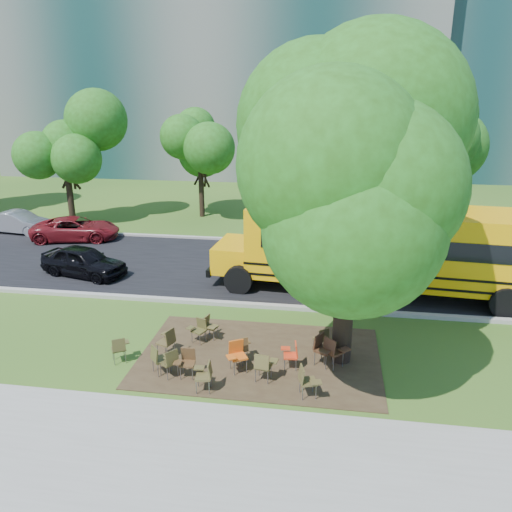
% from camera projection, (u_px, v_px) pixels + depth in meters
% --- Properties ---
extents(ground, '(160.00, 160.00, 0.00)m').
position_uv_depth(ground, '(230.00, 346.00, 15.34)').
color(ground, '#2B5119').
rests_on(ground, ground).
extents(sidewalk, '(60.00, 4.00, 0.04)m').
position_uv_depth(sidewalk, '(183.00, 459.00, 10.64)').
color(sidewalk, gray).
rests_on(sidewalk, ground).
extents(dirt_patch, '(7.00, 4.50, 0.03)m').
position_uv_depth(dirt_patch, '(260.00, 357.00, 14.72)').
color(dirt_patch, '#382819').
rests_on(dirt_patch, ground).
extents(asphalt_road, '(80.00, 8.00, 0.04)m').
position_uv_depth(asphalt_road, '(262.00, 269.00, 21.89)').
color(asphalt_road, black).
rests_on(asphalt_road, ground).
extents(kerb_near, '(80.00, 0.25, 0.14)m').
position_uv_depth(kerb_near, '(246.00, 305.00, 18.13)').
color(kerb_near, gray).
rests_on(kerb_near, ground).
extents(kerb_far, '(80.00, 0.25, 0.14)m').
position_uv_depth(kerb_far, '(273.00, 241.00, 25.72)').
color(kerb_far, gray).
rests_on(kerb_far, ground).
extents(building_main, '(38.00, 16.00, 22.00)m').
position_uv_depth(building_main, '(221.00, 50.00, 46.73)').
color(building_main, slate).
rests_on(building_main, ground).
extents(bg_tree_0, '(5.20, 5.20, 7.18)m').
position_uv_depth(bg_tree_0, '(64.00, 145.00, 27.78)').
color(bg_tree_0, black).
rests_on(bg_tree_0, ground).
extents(bg_tree_2, '(4.80, 4.80, 6.62)m').
position_uv_depth(bg_tree_2, '(200.00, 148.00, 29.71)').
color(bg_tree_2, black).
rests_on(bg_tree_2, ground).
extents(bg_tree_3, '(5.60, 5.60, 7.84)m').
position_uv_depth(bg_tree_3, '(434.00, 140.00, 25.73)').
color(bg_tree_3, black).
rests_on(bg_tree_3, ground).
extents(main_tree, '(7.20, 7.20, 9.24)m').
position_uv_depth(main_tree, '(352.00, 167.00, 12.76)').
color(main_tree, black).
rests_on(main_tree, ground).
extents(school_bus, '(13.75, 4.06, 3.31)m').
position_uv_depth(school_bus, '(407.00, 247.00, 18.64)').
color(school_bus, '#E8A107').
rests_on(school_bus, ground).
extents(chair_0, '(0.54, 0.66, 0.80)m').
position_uv_depth(chair_0, '(119.00, 347.00, 14.29)').
color(chair_0, '#45401E').
rests_on(chair_0, ground).
extents(chair_1, '(0.74, 0.59, 0.86)m').
position_uv_depth(chair_1, '(159.00, 357.00, 13.66)').
color(chair_1, '#46411E').
rests_on(chair_1, ground).
extents(chair_2, '(0.58, 0.73, 0.86)m').
position_uv_depth(chair_2, '(170.00, 360.00, 13.54)').
color(chair_2, '#423C1D').
rests_on(chair_2, ground).
extents(chair_3, '(0.55, 0.52, 0.83)m').
position_uv_depth(chair_3, '(187.00, 360.00, 13.56)').
color(chair_3, '#4D341B').
rests_on(chair_3, ground).
extents(chair_4, '(0.63, 0.52, 0.88)m').
position_uv_depth(chair_4, '(264.00, 364.00, 13.30)').
color(chair_4, brown).
rests_on(chair_4, ground).
extents(chair_5, '(0.61, 0.75, 0.91)m').
position_uv_depth(chair_5, '(237.00, 353.00, 13.82)').
color(chair_5, '#CB5715').
rests_on(chair_5, ground).
extents(chair_6, '(0.53, 0.54, 0.81)m').
position_uv_depth(chair_6, '(292.00, 353.00, 13.97)').
color(chair_6, red).
rests_on(chair_6, ground).
extents(chair_7, '(0.81, 0.64, 0.94)m').
position_uv_depth(chair_7, '(333.00, 350.00, 13.98)').
color(chair_7, '#4C2B1B').
rests_on(chair_7, ground).
extents(chair_8, '(0.56, 0.72, 0.91)m').
position_uv_depth(chair_8, '(168.00, 339.00, 14.58)').
color(chair_8, '#4F4222').
rests_on(chair_8, ground).
extents(chair_9, '(0.63, 0.50, 0.78)m').
position_uv_depth(chair_9, '(199.00, 328.00, 15.45)').
color(chair_9, '#48431F').
rests_on(chair_9, ground).
extents(chair_10, '(0.46, 0.59, 0.78)m').
position_uv_depth(chair_10, '(210.00, 325.00, 15.66)').
color(chair_10, brown).
rests_on(chair_10, ground).
extents(chair_11, '(0.57, 0.69, 0.85)m').
position_uv_depth(chair_11, '(241.00, 347.00, 14.24)').
color(chair_11, '#51391D').
rests_on(chair_11, ground).
extents(chair_12, '(0.63, 0.80, 0.95)m').
position_uv_depth(chair_12, '(322.00, 347.00, 14.09)').
color(chair_12, '#422717').
rests_on(chair_12, ground).
extents(chair_13, '(0.53, 0.66, 0.78)m').
position_uv_depth(chair_13, '(322.00, 337.00, 14.89)').
color(chair_13, brown).
rests_on(chair_13, ground).
extents(chair_14, '(0.56, 0.57, 0.86)m').
position_uv_depth(chair_14, '(205.00, 373.00, 12.90)').
color(chair_14, '#4C4320').
rests_on(chair_14, ground).
extents(chair_15, '(0.64, 0.60, 0.88)m').
position_uv_depth(chair_15, '(306.00, 379.00, 12.62)').
color(chair_15, brown).
rests_on(chair_15, ground).
extents(black_car, '(4.00, 2.39, 1.28)m').
position_uv_depth(black_car, '(84.00, 261.00, 20.98)').
color(black_car, black).
rests_on(black_car, ground).
extents(bg_car_silver, '(3.79, 1.73, 1.21)m').
position_uv_depth(bg_car_silver, '(19.00, 222.00, 27.26)').
color(bg_car_silver, gray).
rests_on(bg_car_silver, ground).
extents(bg_car_red, '(4.72, 2.94, 1.22)m').
position_uv_depth(bg_car_red, '(76.00, 229.00, 25.95)').
color(bg_car_red, maroon).
rests_on(bg_car_red, ground).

